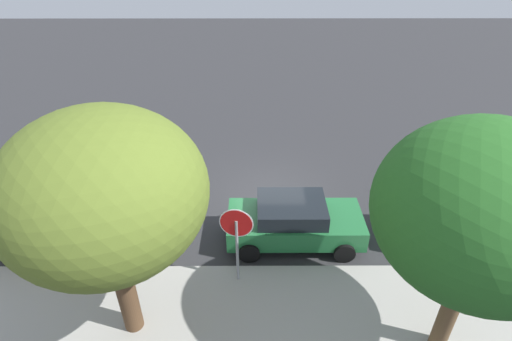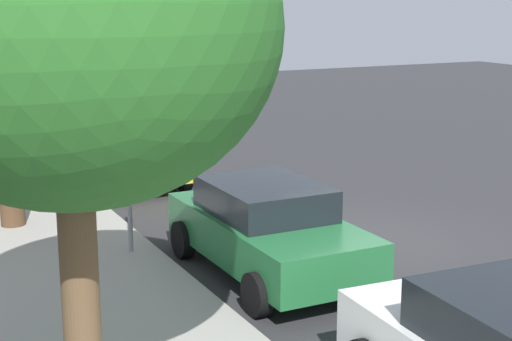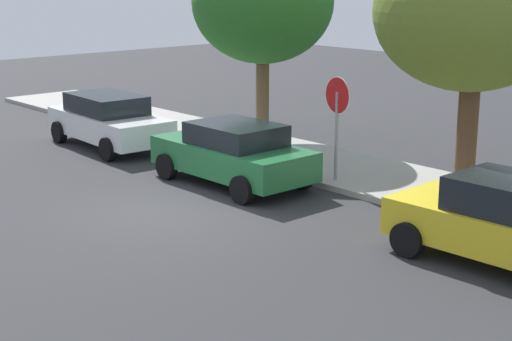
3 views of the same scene
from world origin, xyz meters
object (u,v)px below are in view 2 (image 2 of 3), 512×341
Objects in this scene: stop_sign at (128,155)px; fire_hydrant at (45,157)px; street_tree_mid_block at (7,13)px; street_tree_near_corner at (74,29)px; parked_car_green at (268,228)px; parked_car_yellow at (128,151)px.

stop_sign is 3.63× the size of fire_hydrant.
stop_sign is 3.66m from street_tree_mid_block.
street_tree_near_corner is 7.25m from street_tree_mid_block.
stop_sign is 0.62× the size of parked_car_green.
fire_hydrant is (5.14, -1.55, -3.73)m from street_tree_mid_block.
parked_car_yellow is 5.36m from street_tree_mid_block.
street_tree_mid_block is at bearing 163.20° from fire_hydrant.
fire_hydrant is (9.35, 1.55, -0.41)m from parked_car_green.
stop_sign is at bearing 162.57° from parked_car_yellow.
parked_car_yellow is 0.67× the size of street_tree_mid_block.
fire_hydrant is at bearing -9.82° from street_tree_near_corner.
fire_hydrant is (7.66, -0.18, -1.45)m from stop_sign.
fire_hydrant is (12.37, -2.14, -3.71)m from street_tree_near_corner.
stop_sign is 0.44× the size of street_tree_near_corner.
fire_hydrant is at bearing 34.01° from parked_car_yellow.
stop_sign reaches higher than fire_hydrant.
stop_sign reaches higher than parked_car_yellow.
parked_car_green is at bearing -134.19° from stop_sign.
street_tree_mid_block is (4.21, 3.11, 3.32)m from parked_car_green.
stop_sign is at bearing 178.63° from fire_hydrant.
parked_car_yellow reaches higher than parked_car_green.
street_tree_mid_block is at bearing 133.32° from parked_car_yellow.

